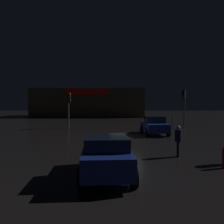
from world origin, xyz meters
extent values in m
plane|color=black|center=(0.00, 0.00, 0.00)|extent=(120.00, 120.00, 0.00)
cube|color=brown|center=(-5.71, 28.33, 2.67)|extent=(20.76, 9.46, 5.34)
cube|color=red|center=(-5.71, 23.45, 4.50)|extent=(7.52, 0.24, 1.07)
cylinder|color=#595B60|center=(-5.77, 6.69, 1.86)|extent=(0.14, 0.14, 3.73)
cube|color=black|center=(-5.67, 6.58, 3.25)|extent=(0.41, 0.41, 0.96)
sphere|color=red|center=(-5.56, 6.45, 3.54)|extent=(0.20, 0.20, 0.20)
sphere|color=black|center=(-5.56, 6.45, 3.25)|extent=(0.20, 0.20, 0.20)
sphere|color=black|center=(-5.56, 6.45, 2.96)|extent=(0.20, 0.20, 0.20)
cylinder|color=#595B60|center=(6.67, 7.19, 2.04)|extent=(0.15, 0.15, 4.07)
cube|color=black|center=(6.57, 7.08, 3.59)|extent=(0.41, 0.41, 0.96)
sphere|color=black|center=(6.46, 6.96, 3.88)|extent=(0.20, 0.20, 0.20)
sphere|color=black|center=(6.46, 6.96, 3.59)|extent=(0.20, 0.20, 0.20)
sphere|color=#19D13F|center=(6.46, 6.96, 3.30)|extent=(0.20, 0.20, 0.20)
cube|color=navy|center=(2.48, 1.89, 0.67)|extent=(1.85, 4.08, 0.68)
cube|color=black|center=(2.48, 1.87, 1.28)|extent=(1.61, 1.82, 0.55)
cylinder|color=black|center=(1.57, 3.19, 0.33)|extent=(0.24, 0.66, 0.66)
cylinder|color=black|center=(3.29, 3.24, 0.33)|extent=(0.24, 0.66, 0.66)
cylinder|color=black|center=(1.66, 0.53, 0.33)|extent=(0.24, 0.66, 0.66)
cylinder|color=black|center=(3.38, 0.59, 0.33)|extent=(0.24, 0.66, 0.66)
cube|color=navy|center=(-1.37, -9.58, 0.70)|extent=(1.92, 3.91, 0.74)
cube|color=black|center=(-1.35, -9.87, 1.30)|extent=(1.63, 1.85, 0.46)
cylinder|color=black|center=(-2.29, -8.38, 0.33)|extent=(0.26, 0.67, 0.66)
cylinder|color=black|center=(-0.61, -8.27, 0.33)|extent=(0.26, 0.67, 0.66)
cylinder|color=black|center=(-2.13, -10.89, 0.33)|extent=(0.26, 0.67, 0.66)
cylinder|color=black|center=(-0.45, -10.78, 0.33)|extent=(0.26, 0.67, 0.66)
cylinder|color=black|center=(2.15, -6.56, 0.38)|extent=(0.14, 0.14, 0.76)
cylinder|color=black|center=(2.20, -6.41, 0.38)|extent=(0.14, 0.14, 0.76)
cylinder|color=#141938|center=(2.18, -6.48, 1.06)|extent=(0.43, 0.43, 0.60)
sphere|color=tan|center=(2.18, -6.48, 1.47)|extent=(0.21, 0.21, 0.21)
cylinder|color=red|center=(3.55, -8.52, 0.36)|extent=(0.22, 0.22, 0.73)
sphere|color=red|center=(3.55, -8.52, 0.79)|extent=(0.20, 0.20, 0.20)
cylinder|color=#595B60|center=(5.62, 7.98, 0.64)|extent=(0.09, 0.09, 1.28)
camera|label=1|loc=(-1.15, -18.24, 2.74)|focal=37.80mm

